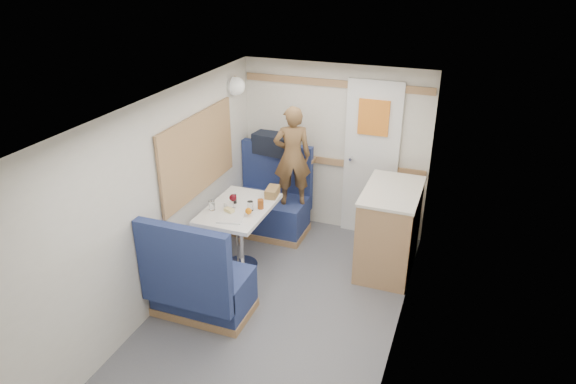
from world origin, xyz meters
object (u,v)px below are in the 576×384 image
at_px(bench_near, 200,288).
at_px(tumbler_right, 250,206).
at_px(dome_light, 236,86).
at_px(bread_loaf, 272,192).
at_px(dinette_table, 239,220).
at_px(cheese_block, 229,210).
at_px(tray, 232,216).
at_px(wine_glass, 233,198).
at_px(bench_far, 271,208).
at_px(orange_fruit, 248,211).
at_px(duffel_bag, 275,144).
at_px(tumbler_left, 212,206).
at_px(galley_counter, 389,229).
at_px(person, 292,156).
at_px(salt_grinder, 225,206).
at_px(beer_glass, 261,204).
at_px(pepper_grinder, 235,199).

distance_m(bench_near, tumbler_right, 0.98).
bearing_deg(dome_light, bread_loaf, -37.74).
relative_size(dinette_table, cheese_block, 9.33).
distance_m(tray, cheese_block, 0.09).
height_order(cheese_block, wine_glass, wine_glass).
height_order(dinette_table, tumbler_right, tumbler_right).
bearing_deg(bench_far, orange_fruit, -80.07).
xyz_separation_m(duffel_bag, cheese_block, (0.01, -1.27, -0.27)).
bearing_deg(cheese_block, tumbler_left, 178.80).
bearing_deg(dome_light, tumbler_left, -80.61).
height_order(bench_near, galley_counter, bench_near).
bearing_deg(tumbler_right, orange_fruit, -74.27).
relative_size(bench_far, person, 0.91).
relative_size(salt_grinder, bread_loaf, 0.40).
xyz_separation_m(dinette_table, bench_near, (-0.00, -0.86, -0.27)).
bearing_deg(person, dinette_table, 45.13).
distance_m(bench_far, duffel_bag, 0.77).
relative_size(bench_far, beer_glass, 10.39).
distance_m(dome_light, tumbler_right, 1.41).
relative_size(person, wine_glass, 6.87).
xyz_separation_m(bench_far, orange_fruit, (0.17, -1.00, 0.47)).
bearing_deg(dinette_table, tumbler_left, -146.67).
xyz_separation_m(orange_fruit, beer_glass, (0.05, 0.18, -0.00)).
distance_m(dinette_table, person, 0.97).
bearing_deg(galley_counter, tumbler_right, -156.71).
bearing_deg(orange_fruit, tumbler_right, 105.73).
bearing_deg(orange_fruit, duffel_bag, 99.85).
relative_size(wine_glass, pepper_grinder, 1.68).
relative_size(tray, tumbler_left, 3.19).
distance_m(dinette_table, bench_near, 0.90).
bearing_deg(bench_near, bread_loaf, 79.77).
bearing_deg(bench_far, pepper_grinder, -95.34).
relative_size(dinette_table, wine_glass, 5.48).
xyz_separation_m(cheese_block, pepper_grinder, (-0.05, 0.22, 0.01)).
relative_size(tumbler_left, bread_loaf, 0.45).
distance_m(galley_counter, cheese_block, 1.68).
xyz_separation_m(bench_near, dome_light, (-0.39, 1.71, 1.45)).
bearing_deg(dinette_table, orange_fruit, -36.90).
bearing_deg(bench_near, pepper_grinder, 94.52).
height_order(person, salt_grinder, person).
bearing_deg(bench_far, wine_glass, -91.78).
bearing_deg(beer_glass, tumbler_left, -155.82).
bearing_deg(dinette_table, salt_grinder, -132.06).
bearing_deg(galley_counter, dome_light, 170.82).
distance_m(wine_glass, pepper_grinder, 0.16).
xyz_separation_m(dome_light, tray, (0.42, -1.06, -1.02)).
height_order(dome_light, orange_fruit, dome_light).
bearing_deg(tumbler_left, salt_grinder, 18.19).
bearing_deg(galley_counter, wine_glass, -157.94).
height_order(galley_counter, pepper_grinder, galley_counter).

